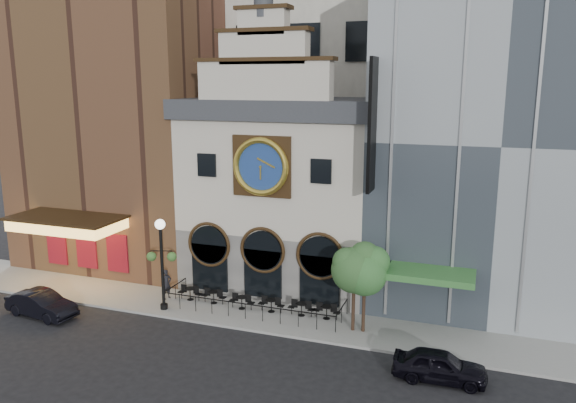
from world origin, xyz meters
The scene contains 18 objects.
ground centered at (0.00, 0.00, 0.00)m, with size 120.00×120.00×0.00m, color black.
sidewalk centered at (0.00, 2.50, 0.07)m, with size 44.00×5.00×0.15m, color gray.
clock_building centered at (0.00, 7.82, 6.69)m, with size 12.60×8.78×18.65m.
theater_building centered at (-13.00, 9.96, 12.60)m, with size 14.00×15.60×25.00m.
retail_building centered at (12.99, 9.99, 10.14)m, with size 14.00×14.40×20.00m.
cafe_railing centered at (0.00, 2.50, 0.60)m, with size 10.60×2.60×0.90m, color black, non-canonical shape.
bistro_0 centered at (-4.36, 2.66, 0.61)m, with size 1.58×0.68×0.90m.
bistro_1 centered at (-2.74, 2.66, 0.61)m, with size 1.58×0.68×0.90m.
bistro_2 centered at (-0.77, 2.44, 0.61)m, with size 1.58×0.68×0.90m.
bistro_3 centered at (1.04, 2.61, 0.61)m, with size 1.58×0.68×0.90m.
bistro_4 centered at (2.87, 2.68, 0.61)m, with size 1.58×0.68×0.90m.
bistro_5 centered at (4.37, 2.74, 0.61)m, with size 1.58×0.68×0.90m.
car_right centered at (10.97, -1.77, 0.72)m, with size 1.70×4.23×1.44m, color black.
car_left centered at (-11.47, -2.08, 0.74)m, with size 1.56×4.49×1.48m, color black.
pedestrian centered at (-5.84, 2.39, 1.09)m, with size 0.68×0.45×1.88m, color black.
lamppost centered at (-5.14, 0.90, 3.55)m, with size 1.70×0.92×5.50m.
tree_left centered at (6.15, 1.83, 3.78)m, with size 2.57×2.48×4.96m.
tree_right centered at (6.71, 1.86, 3.63)m, with size 2.46×2.37×4.75m.
Camera 1 is at (12.23, -26.15, 13.43)m, focal length 35.00 mm.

